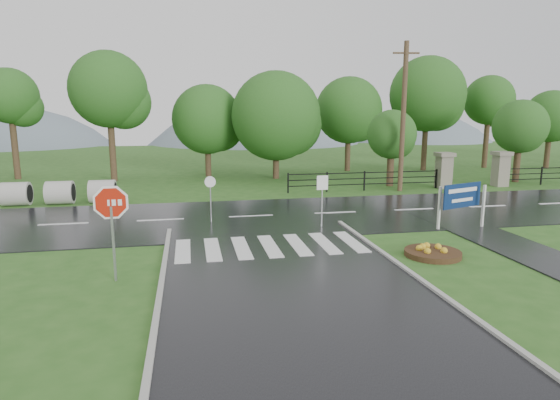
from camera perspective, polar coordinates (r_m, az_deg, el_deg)
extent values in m
plane|color=#2B581D|center=(11.92, 2.96, -12.46)|extent=(120.00, 120.00, 0.00)
cube|color=black|center=(21.33, -3.55, -2.08)|extent=(90.00, 8.00, 0.04)
cube|color=black|center=(19.01, 25.57, -4.69)|extent=(2.20, 11.00, 0.04)
cube|color=silver|center=(16.30, -11.76, -6.06)|extent=(0.50, 2.80, 0.02)
cube|color=silver|center=(16.31, -8.23, -5.93)|extent=(0.50, 2.80, 0.02)
cube|color=silver|center=(16.39, -4.71, -5.78)|extent=(0.50, 2.80, 0.02)
cube|color=silver|center=(16.52, -1.25, -5.61)|extent=(0.50, 2.80, 0.02)
cube|color=silver|center=(16.71, 2.14, -5.42)|extent=(0.50, 2.80, 0.02)
cube|color=silver|center=(16.96, 5.45, -5.23)|extent=(0.50, 2.80, 0.02)
cube|color=silver|center=(17.27, 8.65, -5.02)|extent=(0.50, 2.80, 0.02)
cube|color=#A3A39B|center=(10.23, 29.91, -18.02)|extent=(0.15, 24.00, 0.12)
cube|color=gray|center=(31.13, 19.33, 3.21)|extent=(0.80, 0.80, 2.00)
cube|color=#6B6659|center=(31.02, 19.45, 5.26)|extent=(1.00, 1.00, 0.24)
cube|color=gray|center=(33.33, 25.29, 3.24)|extent=(0.80, 0.80, 2.00)
cube|color=#6B6659|center=(33.22, 25.44, 5.15)|extent=(1.00, 1.00, 0.24)
cube|color=black|center=(28.93, 10.23, 1.92)|extent=(9.50, 0.05, 0.05)
cube|color=black|center=(28.88, 10.25, 2.61)|extent=(9.50, 0.05, 0.05)
cube|color=black|center=(28.83, 10.28, 3.29)|extent=(9.50, 0.05, 0.05)
cube|color=black|center=(27.54, 0.99, 2.08)|extent=(0.08, 0.08, 1.20)
cube|color=black|center=(30.93, 18.48, 2.47)|extent=(0.08, 0.08, 1.20)
cube|color=black|center=(33.67, 25.92, 2.57)|extent=(0.08, 0.08, 1.20)
sphere|color=slate|center=(82.00, -28.77, -4.22)|extent=(40.00, 40.00, 40.00)
sphere|color=slate|center=(79.48, -2.92, -5.49)|extent=(48.00, 48.00, 48.00)
sphere|color=slate|center=(86.77, 15.69, -1.56)|extent=(36.00, 36.00, 36.00)
cylinder|color=#9E9B93|center=(27.38, -29.49, 0.65)|extent=(1.30, 1.20, 1.20)
cylinder|color=#9E9B93|center=(26.79, -25.24, 0.82)|extent=(1.30, 1.20, 1.20)
cylinder|color=#9E9B93|center=(26.35, -20.81, 1.00)|extent=(1.30, 1.20, 1.20)
cube|color=#939399|center=(13.85, -19.63, -5.09)|extent=(0.06, 0.06, 2.14)
cylinder|color=white|center=(13.60, -19.93, -0.29)|extent=(1.28, 0.11, 1.29)
cylinder|color=#AE1B0C|center=(13.59, -19.93, -0.30)|extent=(1.12, 0.11, 1.12)
cube|color=silver|center=(19.83, 18.84, -0.97)|extent=(0.11, 0.11, 1.79)
cube|color=silver|center=(20.87, 23.53, -0.73)|extent=(0.11, 0.11, 1.79)
cube|color=navy|center=(20.25, 21.34, 0.52)|extent=(2.04, 0.76, 0.98)
cube|color=white|center=(20.18, 21.43, 1.13)|extent=(1.61, 0.57, 0.16)
cube|color=white|center=(20.25, 21.35, 0.00)|extent=(1.18, 0.42, 0.13)
cylinder|color=#332111|center=(16.35, 18.11, -6.20)|extent=(1.84, 1.84, 0.18)
cube|color=#939399|center=(19.22, 5.13, -0.41)|extent=(0.04, 0.04, 2.04)
cube|color=white|center=(19.05, 5.19, 2.11)|extent=(0.48, 0.06, 0.59)
cylinder|color=#939399|center=(20.13, -8.45, -0.19)|extent=(0.06, 0.06, 1.90)
cylinder|color=white|center=(19.97, -8.51, 2.21)|extent=(0.47, 0.05, 0.47)
cylinder|color=#473523|center=(28.99, 14.78, 9.65)|extent=(0.29, 0.29, 8.75)
cube|color=brown|center=(29.19, 15.14, 16.91)|extent=(1.55, 0.32, 0.10)
cylinder|color=#3D2B1C|center=(31.08, 13.31, 4.22)|extent=(0.40, 0.40, 2.77)
sphere|color=#205319|center=(30.93, 13.47, 7.80)|extent=(3.12, 3.12, 3.12)
cylinder|color=#3D2B1C|center=(35.85, 26.94, 4.48)|extent=(0.47, 0.47, 3.15)
sphere|color=#205319|center=(35.73, 27.24, 7.99)|extent=(3.58, 3.58, 3.58)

